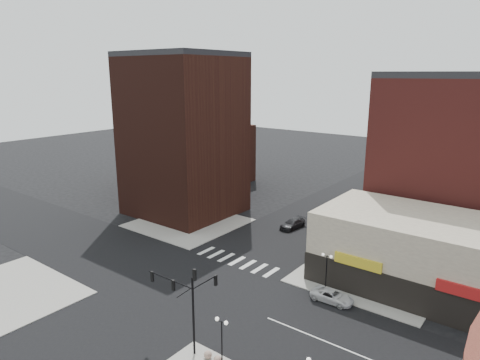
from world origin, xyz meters
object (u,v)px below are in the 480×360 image
Objects in this scene: street_lamp_ne at (327,263)px; dark_sedan_north at (293,224)px; white_suv at (332,296)px; street_lamp_se_a at (222,330)px; traffic_signal at (187,295)px.

dark_sedan_north is (-12.56, 14.41, -2.61)m from street_lamp_ne.
street_lamp_ne is 0.95× the size of white_suv.
street_lamp_se_a reaches higher than white_suv.
dark_sedan_north reaches higher than white_suv.
white_suv is (1.50, -1.50, -2.68)m from street_lamp_ne.
street_lamp_se_a is at bearing 168.78° from white_suv.
street_lamp_se_a is 1.00× the size of street_lamp_ne.
traffic_signal is at bearing 154.96° from white_suv.
street_lamp_ne is at bearing 73.25° from traffic_signal.
white_suv is at bearing -44.95° from street_lamp_ne.
dark_sedan_north is (-11.56, 30.41, -2.61)m from street_lamp_se_a.
white_suv is 0.93× the size of dark_sedan_north.
traffic_signal is at bearing -106.75° from street_lamp_ne.
street_lamp_ne is 0.89× the size of dark_sedan_north.
street_lamp_ne is 3.42m from white_suv.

